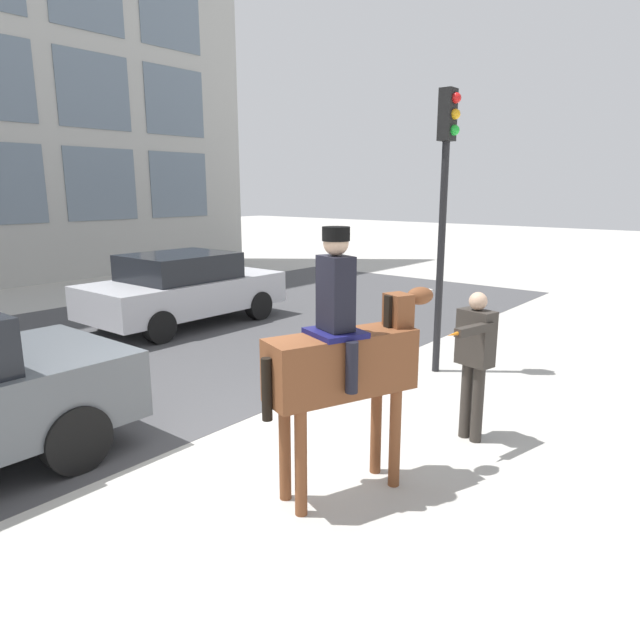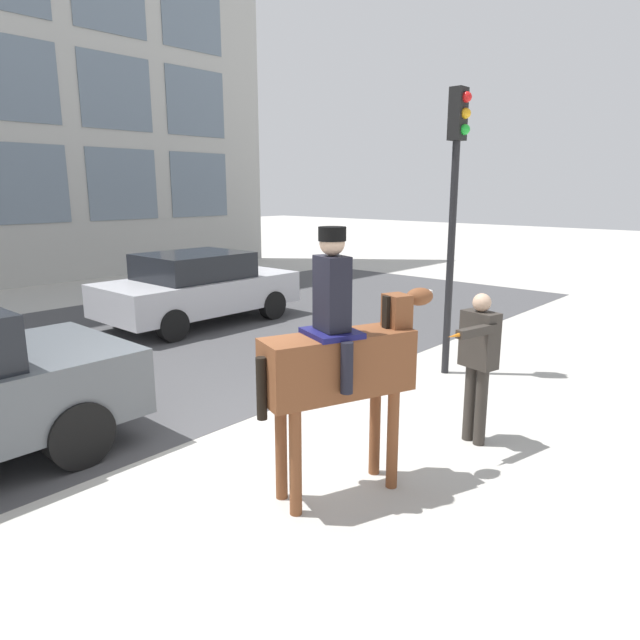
% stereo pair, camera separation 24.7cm
% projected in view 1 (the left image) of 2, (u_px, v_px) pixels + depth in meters
% --- Properties ---
extents(ground_plane, '(80.00, 80.00, 0.00)m').
position_uv_depth(ground_plane, '(240.00, 446.00, 6.38)').
color(ground_plane, '#B2AFA8').
extents(road_surface, '(24.08, 8.50, 0.01)m').
position_uv_depth(road_surface, '(41.00, 365.00, 9.31)').
color(road_surface, '#444447').
rests_on(road_surface, ground_plane).
extents(mounted_horse_lead, '(1.73, 0.91, 2.50)m').
position_uv_depth(mounted_horse_lead, '(345.00, 358.00, 5.14)').
color(mounted_horse_lead, brown).
rests_on(mounted_horse_lead, ground_plane).
extents(pedestrian_bystander, '(0.89, 0.44, 1.71)m').
position_uv_depth(pedestrian_bystander, '(475.00, 355.00, 6.32)').
color(pedestrian_bystander, '#332D28').
rests_on(pedestrian_bystander, ground_plane).
extents(street_car_far_lane, '(4.15, 2.02, 1.50)m').
position_uv_depth(street_car_far_lane, '(183.00, 288.00, 11.96)').
color(street_car_far_lane, '#B7B7BC').
rests_on(street_car_far_lane, ground_plane).
extents(traffic_light, '(0.24, 0.29, 4.20)m').
position_uv_depth(traffic_light, '(445.00, 189.00, 8.37)').
color(traffic_light, black).
rests_on(traffic_light, ground_plane).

